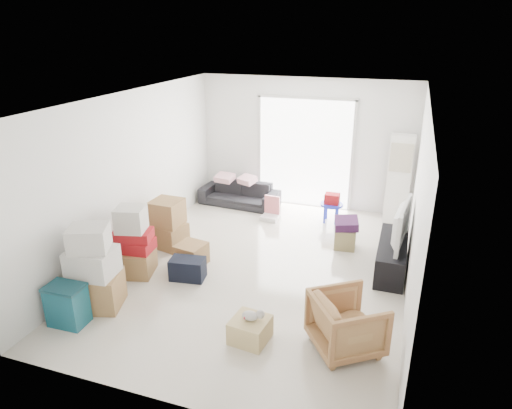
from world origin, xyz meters
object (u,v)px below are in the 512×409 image
object	(u,v)px
storage_bins	(67,305)
ottoman	(345,238)
television	(394,238)
sofa	(239,190)
ac_tower	(399,180)
wood_crate	(250,330)
armchair	(347,321)
tv_console	(392,256)
kids_table	(332,202)

from	to	relation	value
storage_bins	ottoman	distance (m)	4.58
television	sofa	distance (m)	3.80
ac_tower	television	bearing A→B (deg)	-88.59
television	wood_crate	size ratio (longest dim) A/B	2.54
armchair	sofa	bearing A→B (deg)	0.55
ac_tower	ottoman	xyz separation A→B (m)	(-0.76, -1.48, -0.70)
ac_tower	storage_bins	distance (m)	6.23
sofa	wood_crate	world-z (taller)	sofa
television	wood_crate	bearing A→B (deg)	153.24
armchair	storage_bins	bearing A→B (deg)	65.76
sofa	armchair	xyz separation A→B (m)	(2.89, -4.04, 0.06)
tv_console	ottoman	xyz separation A→B (m)	(-0.81, 0.55, -0.06)
television	ottoman	distance (m)	1.05
kids_table	wood_crate	bearing A→B (deg)	-94.31
ac_tower	armchair	size ratio (longest dim) A/B	2.24
ac_tower	storage_bins	world-z (taller)	ac_tower
sofa	ottoman	distance (m)	2.83
armchair	wood_crate	distance (m)	1.19
sofa	ottoman	xyz separation A→B (m)	(2.49, -1.33, -0.15)
tv_console	storage_bins	distance (m)	4.82
tv_console	television	bearing A→B (deg)	0.00
television	wood_crate	distance (m)	2.87
ac_tower	armchair	xyz separation A→B (m)	(-0.35, -4.19, -0.48)
kids_table	wood_crate	size ratio (longest dim) A/B	1.33
storage_bins	wood_crate	bearing A→B (deg)	10.67
armchair	ac_tower	bearing A→B (deg)	-39.87
tv_console	storage_bins	bearing A→B (deg)	-144.03
sofa	storage_bins	size ratio (longest dim) A/B	3.03
tv_console	storage_bins	size ratio (longest dim) A/B	2.57
ac_tower	ottoman	world-z (taller)	ac_tower
storage_bins	kids_table	bearing A→B (deg)	59.05
television	wood_crate	world-z (taller)	television
kids_table	storage_bins	bearing A→B (deg)	-120.95
sofa	wood_crate	xyz separation A→B (m)	(1.75, -4.26, -0.19)
kids_table	wood_crate	distance (m)	4.00
sofa	kids_table	distance (m)	2.07
sofa	kids_table	size ratio (longest dim) A/B	2.90
tv_console	sofa	bearing A→B (deg)	150.33
ac_tower	kids_table	world-z (taller)	ac_tower
sofa	wood_crate	bearing A→B (deg)	-63.86
tv_console	ottoman	bearing A→B (deg)	146.05
television	armchair	xyz separation A→B (m)	(-0.40, -2.16, -0.16)
ac_tower	wood_crate	world-z (taller)	ac_tower
tv_console	armchair	bearing A→B (deg)	-100.59
television	storage_bins	distance (m)	4.83
armchair	ottoman	world-z (taller)	armchair
tv_console	sofa	size ratio (longest dim) A/B	0.85
tv_console	armchair	distance (m)	2.21
ac_tower	storage_bins	bearing A→B (deg)	-128.40
television	kids_table	world-z (taller)	television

